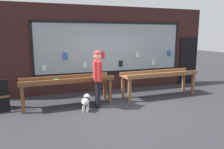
% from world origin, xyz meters
% --- Properties ---
extents(ground_plane, '(40.00, 40.00, 0.00)m').
position_xyz_m(ground_plane, '(0.00, 0.00, 0.00)').
color(ground_plane, '#2D2D33').
extents(shopfront_facade, '(8.98, 0.29, 3.30)m').
position_xyz_m(shopfront_facade, '(0.07, 2.39, 1.65)').
color(shopfront_facade, '#331919').
rests_on(shopfront_facade, ground_plane).
extents(display_table_left, '(2.88, 0.78, 0.91)m').
position_xyz_m(display_table_left, '(-1.65, 0.86, 0.74)').
color(display_table_left, brown).
rests_on(display_table_left, ground_plane).
extents(display_table_right, '(2.88, 0.80, 0.91)m').
position_xyz_m(display_table_right, '(1.65, 0.86, 0.74)').
color(display_table_right, brown).
rests_on(display_table_right, ground_plane).
extents(person_browsing, '(0.28, 0.68, 1.76)m').
position_xyz_m(person_browsing, '(-0.81, 0.38, 1.04)').
color(person_browsing, black).
rests_on(person_browsing, ground_plane).
extents(small_dog, '(0.38, 0.59, 0.45)m').
position_xyz_m(small_dog, '(-1.22, 0.21, 0.30)').
color(small_dog, white).
rests_on(small_dog, ground_plane).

